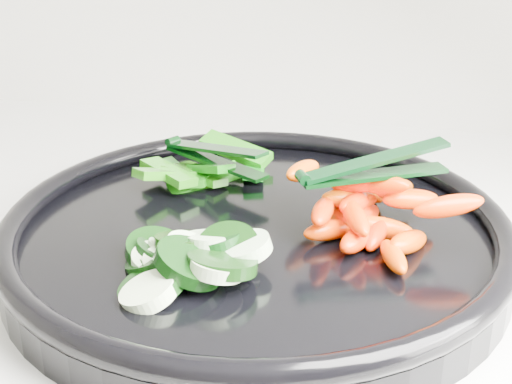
# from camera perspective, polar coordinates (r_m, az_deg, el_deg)

# --- Properties ---
(veggie_tray) EXTENTS (0.43, 0.43, 0.04)m
(veggie_tray) POSITION_cam_1_polar(r_m,az_deg,el_deg) (0.53, -0.00, -3.42)
(veggie_tray) COLOR black
(veggie_tray) RESTS_ON counter
(cucumber_pile) EXTENTS (0.12, 0.11, 0.04)m
(cucumber_pile) POSITION_cam_1_polar(r_m,az_deg,el_deg) (0.48, -5.60, -5.21)
(cucumber_pile) COLOR black
(cucumber_pile) RESTS_ON veggie_tray
(carrot_pile) EXTENTS (0.15, 0.15, 0.05)m
(carrot_pile) POSITION_cam_1_polar(r_m,az_deg,el_deg) (0.52, 8.88, -1.41)
(carrot_pile) COLOR red
(carrot_pile) RESTS_ON veggie_tray
(pepper_pile) EXTENTS (0.11, 0.12, 0.04)m
(pepper_pile) POSITION_cam_1_polar(r_m,az_deg,el_deg) (0.62, -4.40, 1.81)
(pepper_pile) COLOR #156409
(pepper_pile) RESTS_ON veggie_tray
(tong_carrot) EXTENTS (0.11, 0.07, 0.02)m
(tong_carrot) POSITION_cam_1_polar(r_m,az_deg,el_deg) (0.51, 9.14, 1.88)
(tong_carrot) COLOR black
(tong_carrot) RESTS_ON carrot_pile
(tong_pepper) EXTENTS (0.11, 0.07, 0.02)m
(tong_pepper) POSITION_cam_1_polar(r_m,az_deg,el_deg) (0.60, -3.53, 3.04)
(tong_pepper) COLOR black
(tong_pepper) RESTS_ON pepper_pile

